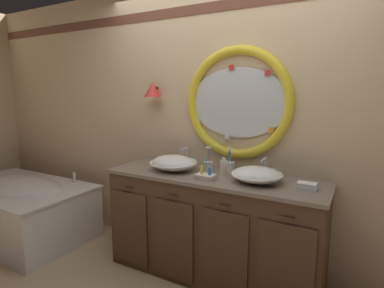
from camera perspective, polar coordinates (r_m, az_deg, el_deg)
back_wall_assembly at (r=2.85m, az=6.44°, el=3.91°), size 6.40×0.26×2.60m
vanity_counter at (r=2.78m, az=3.84°, el=-14.70°), size 1.85×0.62×0.90m
bathtub at (r=4.00m, az=-29.21°, el=-9.80°), size 1.62×0.96×0.69m
sink_basin_left at (r=2.77m, az=-3.43°, el=-3.47°), size 0.42×0.42×0.13m
sink_basin_right at (r=2.45m, az=11.81°, el=-5.52°), size 0.40×0.40×0.12m
faucet_set_left at (r=2.96m, az=-1.01°, el=-2.60°), size 0.21×0.13×0.17m
faucet_set_right at (r=2.67m, az=13.29°, el=-4.30°), size 0.21×0.15×0.16m
toothbrush_holder_left at (r=2.73m, az=3.00°, el=-3.96°), size 0.09×0.09×0.23m
toothbrush_holder_right at (r=2.71m, az=6.95°, el=-4.04°), size 0.09×0.09×0.22m
soap_dispenser at (r=2.59m, az=5.84°, el=-4.34°), size 0.06×0.07×0.16m
folded_hand_towel at (r=2.40m, az=20.36°, el=-7.25°), size 0.15×0.10×0.05m
toiletry_basket at (r=2.49m, az=2.49°, el=-5.93°), size 0.15×0.10×0.11m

